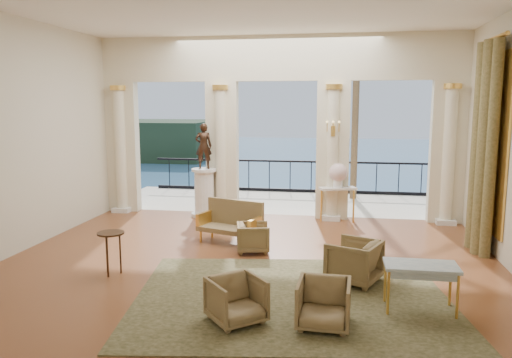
% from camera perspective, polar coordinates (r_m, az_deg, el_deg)
% --- Properties ---
extents(floor, '(9.00, 9.00, 0.00)m').
position_cam_1_polar(floor, '(9.17, -0.78, -9.51)').
color(floor, '#512714').
rests_on(floor, ground).
extents(room_walls, '(9.00, 9.00, 9.00)m').
position_cam_1_polar(room_walls, '(7.62, -2.36, 8.78)').
color(room_walls, beige).
rests_on(room_walls, ground).
extents(arcade, '(9.00, 0.56, 4.50)m').
position_cam_1_polar(arcade, '(12.50, 2.37, 7.38)').
color(arcade, '#F3E9C1').
rests_on(arcade, ground).
extents(terrace, '(10.00, 3.60, 0.10)m').
position_cam_1_polar(terrace, '(14.75, 3.28, -2.73)').
color(terrace, beige).
rests_on(terrace, ground).
extents(balustrade, '(9.00, 0.06, 1.03)m').
position_cam_1_polar(balustrade, '(16.24, 3.92, -0.04)').
color(balustrade, black).
rests_on(balustrade, terrace).
extents(palm_tree, '(2.00, 2.00, 4.50)m').
position_cam_1_polar(palm_tree, '(15.23, 11.47, 13.13)').
color(palm_tree, '#4C3823').
rests_on(palm_tree, terrace).
extents(headland, '(22.00, 18.00, 6.00)m').
position_cam_1_polar(headland, '(84.88, -12.31, 4.51)').
color(headland, black).
rests_on(headland, sea).
extents(sea, '(160.00, 160.00, 0.00)m').
position_cam_1_polar(sea, '(69.16, 8.21, 1.22)').
color(sea, '#336797').
rests_on(sea, ground).
extents(curtain, '(0.33, 1.40, 4.09)m').
position_cam_1_polar(curtain, '(10.46, 24.61, 3.26)').
color(curtain, '#4D4923').
rests_on(curtain, ground).
extents(window_frame, '(0.04, 1.60, 3.40)m').
position_cam_1_polar(window_frame, '(10.51, 25.62, 3.66)').
color(window_frame, '#EDB54E').
rests_on(window_frame, room_walls).
extents(wall_sconce, '(0.30, 0.11, 0.33)m').
position_cam_1_polar(wall_sconce, '(12.10, 8.80, 5.56)').
color(wall_sconce, '#EDB54E').
rests_on(wall_sconce, arcade).
extents(rug, '(5.07, 4.20, 0.02)m').
position_cam_1_polar(rug, '(7.62, 4.10, -13.33)').
color(rug, '#2E3217').
rests_on(rug, ground).
extents(armchair_a, '(0.89, 0.89, 0.67)m').
position_cam_1_polar(armchair_a, '(6.71, -2.26, -13.45)').
color(armchair_a, '#473821').
rests_on(armchair_a, ground).
extents(armchair_b, '(0.69, 0.65, 0.69)m').
position_cam_1_polar(armchair_b, '(6.63, 7.75, -13.74)').
color(armchair_b, '#473821').
rests_on(armchair_b, ground).
extents(armchair_c, '(0.94, 0.96, 0.77)m').
position_cam_1_polar(armchair_c, '(8.24, 11.12, -9.00)').
color(armchair_c, '#473821').
rests_on(armchair_c, ground).
extents(armchair_d, '(0.69, 0.71, 0.62)m').
position_cam_1_polar(armchair_d, '(9.72, -0.32, -6.55)').
color(armchair_d, '#473821').
rests_on(armchair_d, ground).
extents(settee, '(1.42, 0.95, 0.87)m').
position_cam_1_polar(settee, '(10.36, -2.80, -4.91)').
color(settee, '#473821').
rests_on(settee, ground).
extents(game_table, '(0.99, 0.54, 0.68)m').
position_cam_1_polar(game_table, '(7.32, 18.33, -9.76)').
color(game_table, '#8AA3B0').
rests_on(game_table, ground).
extents(pedestal, '(0.67, 0.67, 1.23)m').
position_cam_1_polar(pedestal, '(12.74, -5.93, -1.65)').
color(pedestal, silver).
rests_on(pedestal, ground).
extents(statue, '(0.47, 0.37, 1.14)m').
position_cam_1_polar(statue, '(12.58, -6.02, 3.76)').
color(statue, '#301F15').
rests_on(statue, pedestal).
extents(console_table, '(0.94, 0.60, 0.83)m').
position_cam_1_polar(console_table, '(12.32, 9.31, -1.60)').
color(console_table, silver).
rests_on(console_table, ground).
extents(urn, '(0.44, 0.44, 0.59)m').
position_cam_1_polar(urn, '(12.24, 9.37, 0.60)').
color(urn, white).
rests_on(urn, console_table).
extents(side_table, '(0.45, 0.45, 0.73)m').
position_cam_1_polar(side_table, '(8.74, -16.26, -6.52)').
color(side_table, black).
rests_on(side_table, ground).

